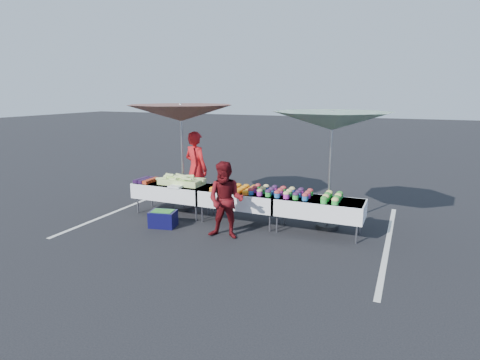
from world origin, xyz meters
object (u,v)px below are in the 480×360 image
at_px(table_right, 319,207).
at_px(customer, 226,200).
at_px(umbrella_left, 181,114).
at_px(vendor, 196,169).
at_px(storage_bin, 163,218).
at_px(umbrella_right, 332,122).
at_px(table_left, 172,190).
at_px(table_center, 240,198).

height_order(table_right, customer, customer).
bearing_deg(umbrella_left, vendor, 79.58).
bearing_deg(storage_bin, table_right, 4.06).
xyz_separation_m(table_right, umbrella_right, (0.11, 0.40, 1.74)).
bearing_deg(table_left, vendor, 79.84).
bearing_deg(vendor, table_right, -178.48).
xyz_separation_m(table_center, storage_bin, (-1.46, -0.93, -0.39)).
xyz_separation_m(table_left, umbrella_left, (0.07, 0.40, 1.83)).
distance_m(table_left, storage_bin, 1.07).
bearing_deg(umbrella_right, storage_bin, -158.49).
relative_size(table_right, customer, 1.18).
bearing_deg(customer, umbrella_right, 30.92).
height_order(table_left, table_right, same).
bearing_deg(table_center, table_left, 180.00).
distance_m(umbrella_right, storage_bin, 4.21).
height_order(table_center, umbrella_right, umbrella_right).
xyz_separation_m(table_right, customer, (-1.69, -0.99, 0.21)).
distance_m(table_right, vendor, 3.58).
bearing_deg(vendor, customer, 148.98).
bearing_deg(storage_bin, customer, -14.08).
xyz_separation_m(vendor, umbrella_left, (-0.09, -0.51, 1.44)).
height_order(table_center, storage_bin, table_center).
relative_size(customer, umbrella_right, 0.51).
height_order(vendor, umbrella_left, umbrella_left).
relative_size(vendor, umbrella_right, 0.63).
bearing_deg(table_center, umbrella_left, 166.99).
relative_size(table_left, table_right, 1.00).
distance_m(customer, storage_bin, 1.68).
distance_m(vendor, customer, 2.59).
bearing_deg(table_left, table_center, 0.00).
relative_size(vendor, umbrella_left, 0.67).
distance_m(table_center, table_right, 1.80).
bearing_deg(vendor, table_left, 96.19).
bearing_deg(storage_bin, vendor, 83.66).
height_order(table_left, umbrella_right, umbrella_right).
xyz_separation_m(table_left, vendor, (0.16, 0.91, 0.39)).
distance_m(table_left, umbrella_right, 4.12).
height_order(umbrella_left, storage_bin, umbrella_left).
bearing_deg(table_left, customer, -27.38).
distance_m(vendor, storage_bin, 2.01).
relative_size(umbrella_left, storage_bin, 4.58).
bearing_deg(table_center, storage_bin, -147.50).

